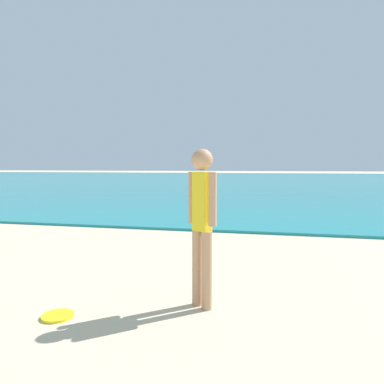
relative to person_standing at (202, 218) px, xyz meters
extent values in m
cube|color=teal|center=(-1.30, 33.95, -0.88)|extent=(160.00, 60.00, 0.06)
cylinder|color=tan|center=(0.06, -0.04, -0.52)|extent=(0.10, 0.10, 0.78)
cylinder|color=tan|center=(-0.06, 0.04, -0.52)|extent=(0.10, 0.10, 0.78)
cube|color=yellow|center=(0.00, 0.00, 0.17)|extent=(0.21, 0.19, 0.59)
sphere|color=tan|center=(0.00, 0.00, 0.58)|extent=(0.21, 0.21, 0.21)
cylinder|color=tan|center=(0.12, -0.08, 0.20)|extent=(0.08, 0.08, 0.52)
cylinder|color=tan|center=(-0.12, 0.08, 0.20)|extent=(0.08, 0.08, 0.52)
cylinder|color=yellow|center=(-1.28, -0.54, -0.89)|extent=(0.30, 0.30, 0.03)
camera|label=1|loc=(0.65, -3.37, 0.52)|focal=32.64mm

